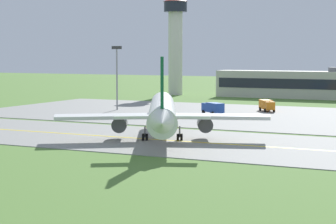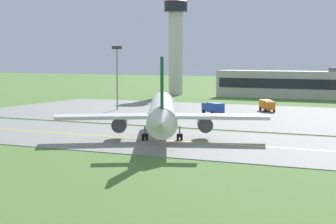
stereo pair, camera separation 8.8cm
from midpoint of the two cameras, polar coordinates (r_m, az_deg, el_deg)
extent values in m
plane|color=#517A33|center=(95.93, -0.33, -2.58)|extent=(500.00, 500.00, 0.00)
cube|color=gray|center=(95.92, -0.33, -2.55)|extent=(240.00, 28.00, 0.10)
cube|color=gray|center=(131.92, 11.66, -0.51)|extent=(140.00, 52.00, 0.10)
cube|color=yellow|center=(95.91, -0.33, -2.52)|extent=(220.00, 0.60, 0.01)
cylinder|color=white|center=(97.23, -0.54, 0.02)|extent=(18.56, 32.29, 4.00)
cone|color=white|center=(115.36, -0.52, 0.85)|extent=(4.56, 4.01, 3.80)
cone|color=white|center=(78.88, -0.56, -0.92)|extent=(4.46, 4.37, 3.40)
cube|color=gold|center=(97.28, -0.54, -0.27)|extent=(17.43, 29.88, 0.36)
cube|color=#1E232D|center=(113.12, -0.52, 1.12)|extent=(3.85, 3.11, 0.70)
cube|color=white|center=(95.48, -5.65, -0.40)|extent=(15.11, 12.39, 0.50)
cylinder|color=#47474C|center=(97.45, -4.36, -1.11)|extent=(3.56, 4.07, 2.30)
cylinder|color=black|center=(99.04, -4.30, -1.00)|extent=(2.00, 1.15, 2.10)
cube|color=white|center=(95.45, 4.57, -0.40)|extent=(15.75, 9.23, 0.50)
cylinder|color=#47474C|center=(97.43, 3.29, -1.10)|extent=(3.56, 4.07, 2.30)
cylinder|color=black|center=(99.01, 3.23, -1.00)|extent=(2.00, 1.15, 2.10)
cube|color=#145938|center=(81.90, -0.56, 2.71)|extent=(2.30, 4.13, 6.50)
cube|color=white|center=(82.09, -2.79, -0.40)|extent=(6.36, 5.22, 0.30)
cube|color=white|center=(82.08, 1.68, -0.40)|extent=(6.46, 4.32, 0.30)
cylinder|color=slate|center=(110.45, -0.52, -0.82)|extent=(0.24, 0.24, 1.65)
cylinder|color=black|center=(110.54, -0.52, -1.24)|extent=(0.80, 1.14, 1.10)
cylinder|color=slate|center=(95.59, -2.10, -1.78)|extent=(0.24, 0.24, 1.65)
cylinder|color=black|center=(95.70, -2.26, -2.27)|extent=(0.80, 1.14, 1.10)
cylinder|color=black|center=(95.68, -1.93, -2.27)|extent=(0.80, 1.14, 1.10)
cylinder|color=slate|center=(95.57, 1.02, -1.78)|extent=(0.24, 0.24, 1.65)
cylinder|color=black|center=(95.67, 0.86, -2.27)|extent=(0.80, 1.14, 1.10)
cylinder|color=black|center=(95.69, 1.19, -2.27)|extent=(0.80, 1.14, 1.10)
cube|color=orange|center=(142.71, 9.04, 0.55)|extent=(2.66, 2.61, 1.80)
cube|color=#1E232D|center=(141.95, 9.14, 0.65)|extent=(1.60, 1.12, 0.81)
cube|color=orange|center=(145.56, 8.70, 0.69)|extent=(4.07, 4.66, 2.00)
cylinder|color=orange|center=(142.63, 9.05, 0.95)|extent=(0.20, 0.20, 0.18)
cylinder|color=black|center=(143.09, 9.42, 0.14)|extent=(0.75, 0.92, 0.90)
cylinder|color=black|center=(142.51, 8.65, 0.13)|extent=(0.75, 0.92, 0.90)
cylinder|color=black|center=(146.76, 9.00, 0.27)|extent=(0.75, 0.92, 0.90)
cylinder|color=black|center=(146.16, 8.21, 0.26)|extent=(0.75, 0.92, 0.90)
cube|color=#264CA5|center=(138.00, 3.53, 0.45)|extent=(2.63, 2.68, 1.80)
cube|color=#1E232D|center=(138.62, 3.36, 0.60)|extent=(1.18, 1.56, 0.81)
cube|color=#264CA5|center=(135.47, 4.20, 0.40)|extent=(4.63, 4.16, 2.00)
cylinder|color=orange|center=(137.92, 3.53, 0.86)|extent=(0.20, 0.20, 0.18)
cylinder|color=black|center=(137.57, 3.17, 0.00)|extent=(0.91, 0.77, 0.90)
cylinder|color=black|center=(138.62, 3.87, 0.03)|extent=(0.91, 0.77, 0.90)
cylinder|color=black|center=(134.30, 4.01, -0.14)|extent=(0.91, 0.77, 0.90)
cylinder|color=black|center=(135.43, 4.76, -0.10)|extent=(0.91, 0.77, 0.90)
cube|color=beige|center=(189.02, 11.81, 2.40)|extent=(49.93, 8.28, 7.87)
cube|color=#1E232D|center=(184.94, 11.50, 2.46)|extent=(47.93, 0.10, 2.83)
cylinder|color=silver|center=(200.50, 0.65, 5.24)|extent=(4.40, 4.40, 25.84)
cylinder|color=#1E232D|center=(201.01, 0.66, 9.38)|extent=(7.20, 7.20, 3.20)
cylinder|color=gray|center=(146.79, -4.60, 2.88)|extent=(0.36, 0.36, 14.00)
cube|color=#333333|center=(146.66, -4.62, 5.75)|extent=(2.40, 0.50, 0.70)
camera|label=1|loc=(0.04, -90.03, 0.00)|focal=68.28mm
camera|label=2|loc=(0.04, 89.97, 0.00)|focal=68.28mm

